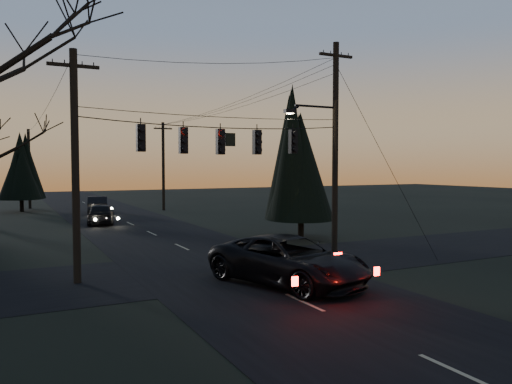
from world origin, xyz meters
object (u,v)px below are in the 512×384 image
utility_pole_right (334,257)px  utility_pole_left (78,283)px  sedan_oncoming_a (101,214)px  utility_pole_far_l (30,208)px  sedan_oncoming_b (98,205)px  evergreen_right (301,163)px  utility_pole_far_r (164,210)px  suv_near (289,261)px

utility_pole_right → utility_pole_left: utility_pole_right is taller
utility_pole_right → sedan_oncoming_a: size_ratio=2.19×
utility_pole_far_l → sedan_oncoming_b: bearing=-59.0°
sedan_oncoming_b → utility_pole_right: bearing=112.9°
utility_pole_right → evergreen_right: 7.52m
utility_pole_far_r → suv_near: bearing=-98.4°
evergreen_right → suv_near: bearing=-124.3°
utility_pole_far_r → utility_pole_far_l: 14.01m
utility_pole_right → utility_pole_far_r: 28.00m
utility_pole_far_r → sedan_oncoming_b: bearing=-174.0°
utility_pole_far_l → sedan_oncoming_a: size_ratio=1.76×
utility_pole_right → evergreen_right: bearing=73.1°
utility_pole_left → utility_pole_far_l: 36.00m
utility_pole_right → sedan_oncoming_b: 28.07m
utility_pole_far_r → sedan_oncoming_a: size_ratio=1.87×
utility_pole_left → sedan_oncoming_b: size_ratio=1.79×
sedan_oncoming_b → sedan_oncoming_a: bearing=92.1°
suv_near → utility_pole_right: bearing=20.4°
utility_pole_left → utility_pole_far_l: utility_pole_left is taller
sedan_oncoming_b → utility_pole_far_l: bearing=-49.1°
utility_pole_far_l → sedan_oncoming_b: 10.13m
sedan_oncoming_b → suv_near: bearing=102.8°
utility_pole_far_r → sedan_oncoming_b: 6.38m
utility_pole_far_r → utility_pole_left: bearing=-112.3°
sedan_oncoming_a → sedan_oncoming_b: sedan_oncoming_b is taller
suv_near → sedan_oncoming_b: bearing=75.1°
utility_pole_far_l → sedan_oncoming_b: (5.20, -8.66, 0.78)m
utility_pole_far_l → sedan_oncoming_a: (4.02, -17.28, 0.78)m
sedan_oncoming_a → sedan_oncoming_b: bearing=-86.7°
utility_pole_right → sedan_oncoming_b: utility_pole_right is taller
utility_pole_far_l → suv_near: utility_pole_far_l is taller
utility_pole_right → suv_near: bearing=-141.8°
utility_pole_right → sedan_oncoming_b: (-6.30, 27.34, 0.78)m
sedan_oncoming_a → suv_near: bearing=108.2°
utility_pole_left → evergreen_right: bearing=23.5°
utility_pole_far_r → utility_pole_far_l: size_ratio=1.06×
utility_pole_left → utility_pole_far_r: size_ratio=1.00×
evergreen_right → sedan_oncoming_b: size_ratio=1.64×
utility_pole_left → sedan_oncoming_a: size_ratio=1.87×
sedan_oncoming_a → utility_pole_far_r: bearing=-117.8°
utility_pole_far_r → sedan_oncoming_a: bearing=-128.9°
utility_pole_far_l → suv_near: 40.28m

